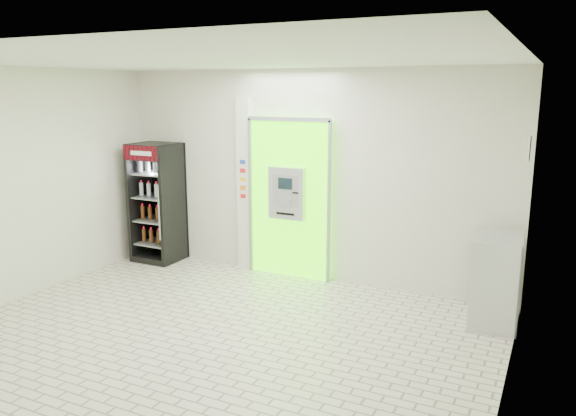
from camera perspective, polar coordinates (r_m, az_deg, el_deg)
The scene contains 7 objects.
ground at distance 6.40m, azimuth -7.90°, elevation -13.22°, with size 6.00×6.00×0.00m, color beige.
room_shell at distance 5.86m, azimuth -8.42°, elevation 3.30°, with size 6.00×6.00×6.00m.
atm_assembly at distance 8.14m, azimuth 0.20°, elevation 1.07°, with size 1.30×0.24×2.33m.
pillar at distance 8.51m, azimuth -4.42°, elevation 2.40°, with size 0.22×0.11×2.60m.
beverage_cooler at distance 9.19m, azimuth -13.08°, elevation 0.33°, with size 0.71×0.67×1.88m.
steel_cabinet at distance 7.04m, azimuth 20.31°, elevation -6.85°, with size 0.60×0.84×1.06m.
exit_sign at distance 6.20m, azimuth 23.29°, elevation 5.54°, with size 0.02×0.22×0.26m.
Camera 1 is at (3.30, -4.77, 2.72)m, focal length 35.00 mm.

